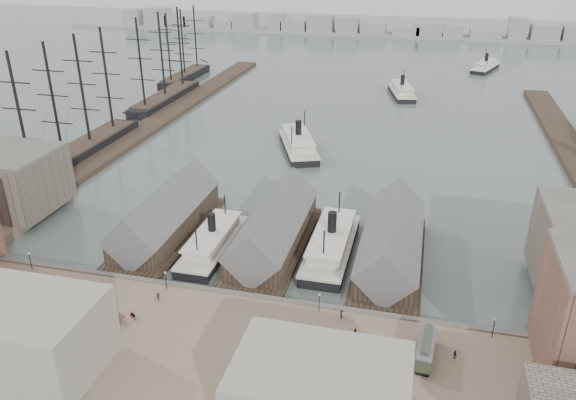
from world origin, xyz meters
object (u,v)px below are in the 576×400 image
(horse_cart_center, at_px, (127,316))
(horse_cart_right, at_px, (303,361))
(tram, at_px, (426,349))
(ferry_docked_west, at_px, (213,241))

(horse_cart_center, bearing_deg, horse_cart_right, -70.71)
(tram, bearing_deg, horse_cart_center, -172.48)
(tram, bearing_deg, ferry_docked_west, 154.18)
(ferry_docked_west, relative_size, tram, 2.73)
(tram, height_order, horse_cart_right, tram)
(tram, height_order, horse_cart_center, tram)
(horse_cart_right, bearing_deg, ferry_docked_west, 37.83)
(horse_cart_right, bearing_deg, horse_cart_center, 81.71)
(ferry_docked_west, xyz_separation_m, horse_cart_right, (28.25, -33.94, 0.50))
(tram, xyz_separation_m, horse_cart_center, (-51.74, -2.63, -1.00))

